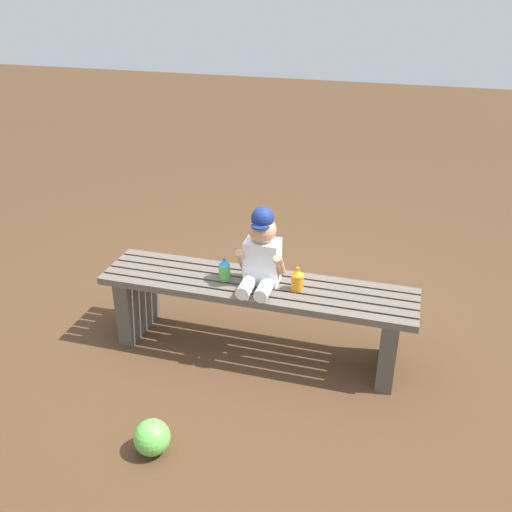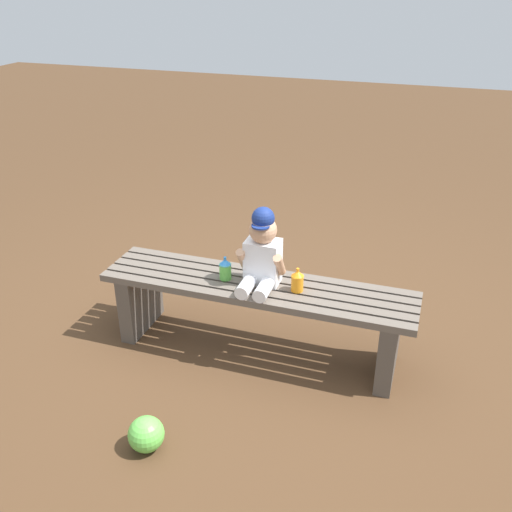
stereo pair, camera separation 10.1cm
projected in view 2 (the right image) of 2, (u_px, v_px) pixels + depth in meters
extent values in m
plane|color=#4C331E|center=(257.00, 349.00, 3.04)|extent=(16.00, 16.00, 0.00)
cube|color=#60564C|center=(247.00, 301.00, 2.74)|extent=(1.60, 0.06, 0.04)
cube|color=#60564C|center=(252.00, 293.00, 2.80)|extent=(1.60, 0.06, 0.04)
cube|color=#60564C|center=(257.00, 286.00, 2.86)|extent=(1.60, 0.06, 0.04)
cube|color=#60564C|center=(261.00, 280.00, 2.92)|extent=(1.60, 0.06, 0.04)
cube|color=#60564C|center=(266.00, 273.00, 2.98)|extent=(1.60, 0.06, 0.04)
cube|color=#524941|center=(141.00, 298.00, 3.14)|extent=(0.08, 0.35, 0.37)
cube|color=#524941|center=(389.00, 345.00, 2.76)|extent=(0.08, 0.35, 0.37)
cube|color=white|center=(263.00, 262.00, 2.81)|extent=(0.17, 0.12, 0.23)
sphere|color=tan|center=(263.00, 230.00, 2.73)|extent=(0.14, 0.14, 0.14)
cylinder|color=navy|center=(261.00, 226.00, 2.68)|extent=(0.09, 0.09, 0.01)
sphere|color=navy|center=(263.00, 218.00, 2.71)|extent=(0.11, 0.11, 0.11)
cylinder|color=white|center=(246.00, 286.00, 2.76)|extent=(0.07, 0.16, 0.07)
cylinder|color=white|center=(264.00, 289.00, 2.73)|extent=(0.07, 0.16, 0.07)
cylinder|color=tan|center=(243.00, 259.00, 2.81)|extent=(0.04, 0.12, 0.14)
cylinder|color=tan|center=(279.00, 265.00, 2.75)|extent=(0.04, 0.12, 0.14)
cylinder|color=#66CC4C|center=(225.00, 271.00, 2.87)|extent=(0.06, 0.06, 0.08)
cone|color=#338CE5|center=(225.00, 262.00, 2.85)|extent=(0.06, 0.06, 0.03)
cylinder|color=#338CE5|center=(225.00, 259.00, 2.84)|extent=(0.01, 0.01, 0.02)
cylinder|color=orange|center=(297.00, 283.00, 2.77)|extent=(0.06, 0.06, 0.08)
cone|color=orange|center=(298.00, 273.00, 2.74)|extent=(0.06, 0.06, 0.03)
cylinder|color=orange|center=(298.00, 270.00, 2.74)|extent=(0.01, 0.01, 0.02)
sphere|color=#66CC4C|center=(146.00, 434.00, 2.38)|extent=(0.15, 0.15, 0.15)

